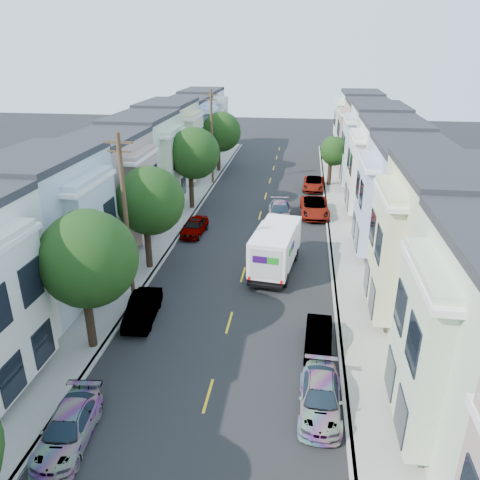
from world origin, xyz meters
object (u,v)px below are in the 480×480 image
object	(u,v)px
tree_e	(221,132)
lead_sedan	(280,211)
tree_d	(193,154)
parked_right_d	(314,184)
tree_far_r	(334,152)
tree_c	(149,201)
parked_right_b	(318,338)
tree_b	(87,259)
parked_right_c	(314,207)
fedex_truck	(275,247)
parked_right_a	(320,398)
utility_pole_far	(212,138)
parked_left_c	(143,309)
parked_left_d	(195,227)
parked_left_b	(68,429)
utility_pole_near	(126,220)

from	to	relation	value
tree_e	lead_sedan	xyz separation A→B (m)	(8.11, -16.05, -4.12)
tree_e	lead_sedan	size ratio (longest dim) A/B	1.52
tree_d	parked_right_d	bearing A→B (deg)	35.71
tree_far_r	lead_sedan	distance (m)	12.90
tree_c	parked_right_b	bearing A→B (deg)	-35.06
tree_b	parked_right_c	bearing A→B (deg)	63.03
tree_b	fedex_truck	xyz separation A→B (m)	(8.39, 10.24, -3.30)
parked_right_c	parked_right_a	bearing A→B (deg)	-92.38
utility_pole_far	lead_sedan	distance (m)	14.05
parked_right_b	parked_right_d	world-z (taller)	parked_right_d
tree_far_r	tree_e	bearing A→B (deg)	160.78
tree_d	parked_left_c	world-z (taller)	tree_d
tree_far_r	parked_left_d	world-z (taller)	tree_far_r
tree_e	utility_pole_far	size ratio (longest dim) A/B	0.72
tree_c	parked_left_c	bearing A→B (deg)	-77.73
parked_left_b	parked_left_c	distance (m)	8.95
parked_right_d	lead_sedan	bearing A→B (deg)	-105.58
tree_d	tree_far_r	size ratio (longest dim) A/B	1.43
tree_e	parked_right_d	distance (m)	13.54
tree_b	parked_right_d	distance (m)	32.65
utility_pole_near	parked_right_b	xyz separation A→B (m)	(11.20, -3.72, -4.53)
parked_right_a	parked_right_c	xyz separation A→B (m)	(0.00, 24.97, 0.12)
parked_left_c	parked_right_c	world-z (taller)	parked_right_c
utility_pole_far	parked_right_c	world-z (taller)	utility_pole_far
tree_e	parked_right_a	bearing A→B (deg)	-74.23
tree_e	parked_left_d	world-z (taller)	tree_e
tree_b	parked_right_b	size ratio (longest dim) A/B	1.99
tree_b	parked_left_b	world-z (taller)	tree_b
tree_d	tree_far_r	bearing A→B (deg)	36.61
lead_sedan	parked_left_d	xyz separation A→B (m)	(-6.71, -4.65, -0.04)
parked_right_b	parked_left_d	bearing A→B (deg)	126.39
lead_sedan	tree_b	bearing A→B (deg)	-114.99
parked_right_d	parked_left_d	bearing A→B (deg)	-122.25
tree_b	parked_left_d	world-z (taller)	tree_b
utility_pole_near	fedex_truck	distance (m)	10.35
tree_c	parked_left_c	xyz separation A→B (m)	(1.40, -6.44, -4.26)
tree_c	parked_right_b	xyz separation A→B (m)	(11.20, -7.86, -4.32)
tree_e	utility_pole_near	distance (m)	31.48
parked_right_d	parked_right_a	bearing A→B (deg)	-87.92
parked_right_c	parked_right_d	bearing A→B (deg)	87.62
utility_pole_far	parked_right_d	distance (m)	12.10
tree_far_r	parked_left_b	world-z (taller)	tree_far_r
lead_sedan	parked_right_d	world-z (taller)	lead_sedan
utility_pole_near	fedex_truck	bearing A→B (deg)	30.83
tree_b	tree_c	distance (m)	9.37
parked_right_d	parked_left_b	bearing A→B (deg)	-102.99
tree_d	parked_left_d	world-z (taller)	tree_d
tree_b	parked_right_d	bearing A→B (deg)	69.74
parked_right_a	parked_right_b	world-z (taller)	parked_right_a
parked_left_c	parked_right_c	size ratio (longest dim) A/B	0.75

